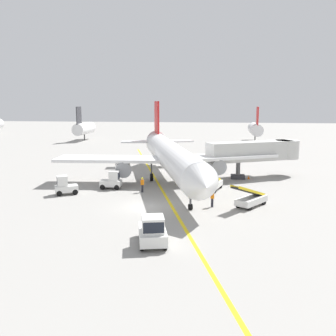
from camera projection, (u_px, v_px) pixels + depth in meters
ground_plane at (145, 207)px, 36.14m from camera, size 300.00×300.00×0.00m
taxi_line_yellow at (165, 195)px, 40.87m from camera, size 21.95×77.09×0.01m
airliner at (170, 156)px, 46.39m from camera, size 27.83×34.75×10.10m
jet_bridge at (259, 151)px, 49.87m from camera, size 12.68×7.90×4.85m
pushback_tug at (153, 231)px, 26.51m from camera, size 2.65×3.93×2.20m
baggage_tug_near_wing at (112, 181)px, 43.60m from camera, size 2.42×1.37×2.10m
baggage_tug_by_cargo_door at (65, 186)px, 40.89m from camera, size 2.73×2.28×2.10m
belt_loader_forward_hold at (251, 199)px, 36.21m from camera, size 3.91×4.80×2.59m
belt_loader_aft_hold at (212, 184)px, 42.88m from camera, size 2.54×5.16×2.59m
ground_crew_marshaller at (212, 198)px, 36.01m from camera, size 0.36×0.24×1.70m
ground_crew_wing_walker at (142, 184)px, 41.92m from camera, size 0.36×0.24×1.70m
safety_cone_nose_left at (249, 177)px, 49.19m from camera, size 0.36×0.36×0.44m
safety_cone_nose_right at (178, 183)px, 45.82m from camera, size 0.36×0.36×0.44m
distant_aircraft_mid_left at (84, 128)px, 97.52m from camera, size 3.00×10.10×8.80m
distant_aircraft_mid_right at (255, 129)px, 95.21m from camera, size 3.00×10.10×8.80m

